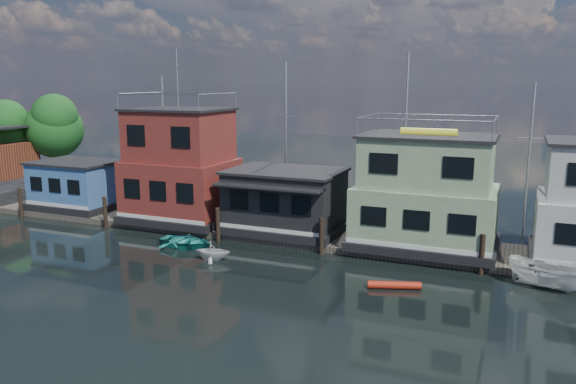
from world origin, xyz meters
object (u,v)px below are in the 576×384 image
at_px(houseboat_green, 426,194).
at_px(dinghy_teal, 186,241).
at_px(dinghy_white, 212,251).
at_px(red_kayak, 394,285).
at_px(houseboat_blue, 77,185).
at_px(houseboat_red, 181,168).
at_px(motorboat, 546,275).
at_px(houseboat_dark, 285,201).

xyz_separation_m(houseboat_green, dinghy_teal, (-13.70, -4.66, -3.19)).
relative_size(houseboat_green, dinghy_white, 4.00).
distance_m(dinghy_teal, red_kayak, 13.57).
xyz_separation_m(houseboat_blue, houseboat_red, (9.50, 0.00, 1.90)).
bearing_deg(houseboat_green, motorboat, -30.22).
height_order(houseboat_blue, motorboat, houseboat_blue).
xyz_separation_m(houseboat_blue, motorboat, (33.10, -3.85, -1.46)).
bearing_deg(dinghy_white, dinghy_teal, 48.24).
distance_m(houseboat_green, dinghy_white, 12.92).
bearing_deg(houseboat_blue, dinghy_teal, -20.01).
distance_m(dinghy_teal, dinghy_white, 3.22).
relative_size(dinghy_white, motorboat, 0.55).
distance_m(dinghy_white, red_kayak, 10.63).
height_order(houseboat_blue, red_kayak, houseboat_blue).
bearing_deg(houseboat_dark, red_kayak, -37.60).
relative_size(dinghy_white, red_kayak, 0.80).
distance_m(houseboat_dark, motorboat, 16.15).
bearing_deg(houseboat_red, dinghy_white, -45.67).
bearing_deg(houseboat_red, dinghy_teal, -54.71).
distance_m(houseboat_dark, dinghy_teal, 6.92).
bearing_deg(red_kayak, houseboat_green, 69.24).
bearing_deg(houseboat_dark, houseboat_blue, 179.94).
bearing_deg(houseboat_green, houseboat_blue, -180.00).
xyz_separation_m(houseboat_green, dinghy_white, (-10.90, -6.24, -3.00)).
distance_m(houseboat_blue, motorboat, 33.36).
relative_size(houseboat_blue, motorboat, 1.67).
xyz_separation_m(houseboat_dark, red_kayak, (8.71, -6.71, -2.23)).
height_order(houseboat_dark, houseboat_green, houseboat_green).
relative_size(dinghy_teal, motorboat, 0.91).
height_order(houseboat_red, red_kayak, houseboat_red).
height_order(houseboat_dark, dinghy_teal, houseboat_dark).
relative_size(houseboat_dark, dinghy_teal, 2.11).
distance_m(houseboat_dark, houseboat_green, 9.07).
height_order(houseboat_dark, motorboat, houseboat_dark).
height_order(houseboat_blue, dinghy_teal, houseboat_blue).
relative_size(houseboat_blue, houseboat_red, 0.54).
bearing_deg(dinghy_teal, dinghy_white, -118.95).
bearing_deg(houseboat_blue, red_kayak, -14.40).
relative_size(dinghy_teal, dinghy_white, 1.67).
relative_size(houseboat_red, red_kayak, 4.54).
relative_size(houseboat_blue, houseboat_green, 0.76).
distance_m(houseboat_blue, dinghy_teal, 13.75).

